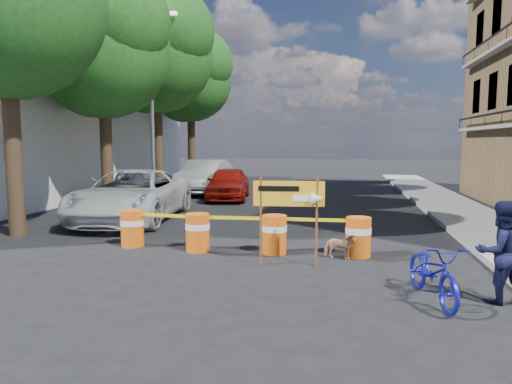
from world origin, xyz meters
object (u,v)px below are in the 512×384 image
at_px(pedestrian, 500,252).
at_px(dog, 340,246).
at_px(barrel_far_right, 358,236).
at_px(sedan_red, 228,183).
at_px(barrel_mid_right, 274,234).
at_px(barrel_far_left, 132,228).
at_px(bicycle, 434,244).
at_px(suv_white, 132,195).
at_px(sedan_silver, 205,177).
at_px(detour_sign, 298,200).
at_px(barrel_mid_left, 198,232).

distance_m(pedestrian, dog, 3.45).
distance_m(barrel_far_right, sedan_red, 10.97).
bearing_deg(barrel_mid_right, pedestrian, -32.18).
xyz_separation_m(barrel_far_left, dog, (5.07, -0.34, -0.18)).
height_order(barrel_far_left, sedan_red, sedan_red).
bearing_deg(bicycle, barrel_mid_right, 126.27).
bearing_deg(barrel_far_left, barrel_far_right, -0.22).
height_order(bicycle, suv_white, bicycle).
distance_m(barrel_mid_right, barrel_far_right, 1.90).
bearing_deg(barrel_far_right, suv_white, 153.59).
height_order(barrel_mid_right, sedan_silver, sedan_silver).
xyz_separation_m(barrel_mid_right, sedan_silver, (-5.27, 11.76, 0.37)).
bearing_deg(detour_sign, pedestrian, -29.03).
distance_m(barrel_far_left, barrel_far_right, 5.47).
height_order(barrel_mid_left, barrel_mid_right, same).
bearing_deg(barrel_mid_right, sedan_silver, 114.13).
height_order(barrel_mid_left, detour_sign, detour_sign).
relative_size(barrel_far_right, detour_sign, 0.48).
bearing_deg(barrel_far_right, sedan_silver, 121.51).
relative_size(pedestrian, suv_white, 0.28).
bearing_deg(suv_white, sedan_red, 67.86).
bearing_deg(barrel_far_left, pedestrian, -19.03).
xyz_separation_m(pedestrian, suv_white, (-9.29, 6.16, 0.01)).
bearing_deg(sedan_red, barrel_far_right, -68.26).
xyz_separation_m(bicycle, sedan_red, (-6.50, 12.28, -0.21)).
height_order(barrel_mid_right, suv_white, suv_white).
relative_size(barrel_far_right, sedan_red, 0.21).
relative_size(barrel_far_right, suv_white, 0.15).
distance_m(suv_white, sedan_silver, 8.14).
relative_size(pedestrian, dog, 2.43).
bearing_deg(sedan_red, barrel_far_left, -98.18).
height_order(barrel_far_right, sedan_red, sedan_red).
distance_m(barrel_far_left, suv_white, 3.94).
relative_size(detour_sign, suv_white, 0.31).
height_order(barrel_mid_right, dog, barrel_mid_right).
xyz_separation_m(bicycle, dog, (-1.50, 2.41, -0.65)).
bearing_deg(barrel_mid_left, dog, -2.51).
xyz_separation_m(barrel_mid_right, bicycle, (2.99, -2.66, 0.47)).
distance_m(barrel_mid_left, bicycle, 5.47).
height_order(barrel_mid_left, barrel_far_right, same).
bearing_deg(suv_white, pedestrian, -39.29).
bearing_deg(barrel_mid_left, detour_sign, -19.87).
xyz_separation_m(detour_sign, bicycle, (2.36, -1.67, -0.45)).
bearing_deg(sedan_red, pedestrian, -65.99).
bearing_deg(barrel_far_right, barrel_far_left, 179.78).
bearing_deg(dog, pedestrian, -130.25).
distance_m(barrel_far_right, bicycle, 2.98).
bearing_deg(suv_white, barrel_mid_right, -40.29).
bearing_deg(barrel_far_left, barrel_mid_left, -6.34).
bearing_deg(dog, barrel_mid_left, 89.26).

